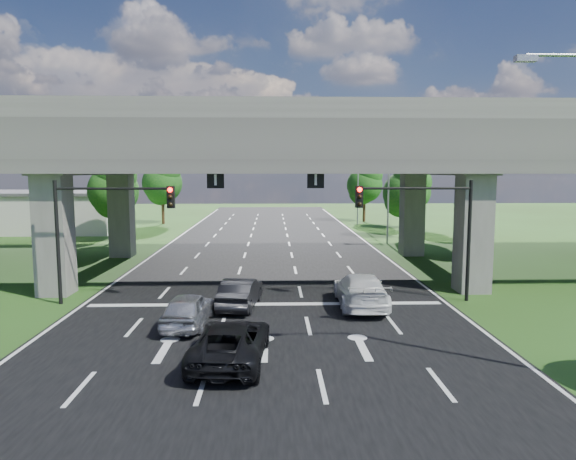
{
  "coord_description": "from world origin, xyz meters",
  "views": [
    {
      "loc": [
        0.33,
        -20.72,
        6.45
      ],
      "look_at": [
        1.21,
        8.16,
        3.1
      ],
      "focal_mm": 32.0,
      "sensor_mm": 36.0,
      "label": 1
    }
  ],
  "objects": [
    {
      "name": "signal_left",
      "position": [
        -7.82,
        3.94,
        4.19
      ],
      "size": [
        5.76,
        0.54,
        6.0
      ],
      "color": "black",
      "rests_on": "ground"
    },
    {
      "name": "overpass",
      "position": [
        0.0,
        12.0,
        7.92
      ],
      "size": [
        80.0,
        15.0,
        10.0
      ],
      "color": "#3A3734",
      "rests_on": "ground"
    },
    {
      "name": "ground",
      "position": [
        0.0,
        0.0,
        0.0
      ],
      "size": [
        160.0,
        160.0,
        0.0
      ],
      "primitive_type": "plane",
      "color": "#274415",
      "rests_on": "ground"
    },
    {
      "name": "tree_right_mid",
      "position": [
        16.05,
        36.0,
        4.17
      ],
      "size": [
        3.91,
        3.9,
        6.76
      ],
      "color": "black",
      "rests_on": "ground"
    },
    {
      "name": "streetlight_far",
      "position": [
        10.1,
        24.0,
        5.85
      ],
      "size": [
        3.38,
        0.25,
        10.0
      ],
      "color": "gray",
      "rests_on": "ground"
    },
    {
      "name": "streetlight_beyond",
      "position": [
        10.1,
        40.0,
        5.85
      ],
      "size": [
        3.38,
        0.25,
        10.0
      ],
      "color": "gray",
      "rests_on": "ground"
    },
    {
      "name": "road",
      "position": [
        0.0,
        10.0,
        0.01
      ],
      "size": [
        18.0,
        120.0,
        0.03
      ],
      "primitive_type": "cube",
      "color": "black",
      "rests_on": "ground"
    },
    {
      "name": "car_dark",
      "position": [
        -1.2,
        3.0,
        0.73
      ],
      "size": [
        2.03,
        4.39,
        1.39
      ],
      "primitive_type": "imported",
      "rotation": [
        0.0,
        0.0,
        3.01
      ],
      "color": "black",
      "rests_on": "road"
    },
    {
      "name": "tree_right_far",
      "position": [
        12.05,
        44.0,
        4.82
      ],
      "size": [
        4.5,
        4.5,
        7.8
      ],
      "color": "black",
      "rests_on": "ground"
    },
    {
      "name": "tree_left_near",
      "position": [
        -13.95,
        26.0,
        4.82
      ],
      "size": [
        4.5,
        4.5,
        7.8
      ],
      "color": "black",
      "rests_on": "ground"
    },
    {
      "name": "signal_right",
      "position": [
        7.82,
        3.94,
        4.19
      ],
      "size": [
        5.76,
        0.54,
        6.0
      ],
      "color": "black",
      "rests_on": "ground"
    },
    {
      "name": "warehouse",
      "position": [
        -26.0,
        35.0,
        2.0
      ],
      "size": [
        20.0,
        10.0,
        4.0
      ],
      "primitive_type": "cube",
      "color": "#9E9E99",
      "rests_on": "ground"
    },
    {
      "name": "car_silver",
      "position": [
        -3.18,
        0.11,
        0.73
      ],
      "size": [
        1.93,
        4.21,
        1.4
      ],
      "primitive_type": "imported",
      "rotation": [
        0.0,
        0.0,
        3.07
      ],
      "color": "#BBBCC3",
      "rests_on": "road"
    },
    {
      "name": "car_white",
      "position": [
        4.5,
        3.0,
        0.81
      ],
      "size": [
        2.29,
        5.43,
        1.56
      ],
      "primitive_type": "imported",
      "rotation": [
        0.0,
        0.0,
        3.12
      ],
      "color": "silver",
      "rests_on": "road"
    },
    {
      "name": "tree_right_near",
      "position": [
        13.05,
        28.0,
        4.5
      ],
      "size": [
        4.2,
        4.2,
        7.28
      ],
      "color": "black",
      "rests_on": "ground"
    },
    {
      "name": "car_trailing",
      "position": [
        -1.08,
        -4.0,
        0.72
      ],
      "size": [
        2.69,
        5.15,
        1.39
      ],
      "primitive_type": "imported",
      "rotation": [
        0.0,
        0.0,
        3.06
      ],
      "color": "black",
      "rests_on": "road"
    },
    {
      "name": "tree_left_mid",
      "position": [
        -16.95,
        34.0,
        4.17
      ],
      "size": [
        3.91,
        3.9,
        6.76
      ],
      "color": "black",
      "rests_on": "ground"
    },
    {
      "name": "tree_left_far",
      "position": [
        -12.95,
        42.0,
        5.14
      ],
      "size": [
        4.8,
        4.8,
        8.32
      ],
      "color": "black",
      "rests_on": "ground"
    }
  ]
}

